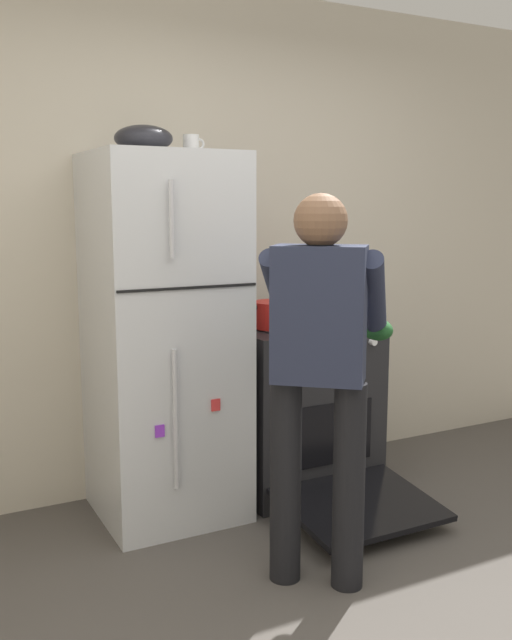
{
  "coord_description": "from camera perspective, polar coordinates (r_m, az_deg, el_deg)",
  "views": [
    {
      "loc": [
        -1.53,
        -1.69,
        1.55
      ],
      "look_at": [
        0.03,
        1.32,
        1.0
      ],
      "focal_mm": 39.68,
      "sensor_mm": 36.0,
      "label": 1
    }
  ],
  "objects": [
    {
      "name": "kitchen_wall_back",
      "position": [
        3.96,
        -4.63,
        6.28
      ],
      "size": [
        6.0,
        0.1,
        2.7
      ],
      "primitive_type": "cube",
      "color": "beige",
      "rests_on": "ground"
    },
    {
      "name": "refrigerator",
      "position": [
        3.53,
        -7.43,
        -1.48
      ],
      "size": [
        0.68,
        0.72,
        1.8
      ],
      "color": "silver",
      "rests_on": "ground"
    },
    {
      "name": "mixing_bowl",
      "position": [
        3.46,
        -9.06,
        14.26
      ],
      "size": [
        0.27,
        0.27,
        0.12
      ],
      "primitive_type": "ellipsoid",
      "color": "black",
      "rests_on": "refrigerator"
    },
    {
      "name": "coffee_mug",
      "position": [
        3.6,
        -5.22,
        13.91
      ],
      "size": [
        0.11,
        0.08,
        0.1
      ],
      "color": "silver",
      "rests_on": "refrigerator"
    },
    {
      "name": "person_cook",
      "position": [
        2.85,
        5.19,
        -2.79
      ],
      "size": [
        0.7,
        0.75,
        1.6
      ],
      "color": "black",
      "rests_on": "ground"
    },
    {
      "name": "red_pot",
      "position": [
        3.72,
        1.65,
        0.44
      ],
      "size": [
        0.34,
        0.24,
        0.14
      ],
      "color": "red",
      "rests_on": "stove_range"
    },
    {
      "name": "stove_range",
      "position": [
        3.95,
        3.43,
        -7.08
      ],
      "size": [
        0.76,
        1.22,
        0.91
      ],
      "color": "black",
      "rests_on": "ground"
    }
  ]
}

